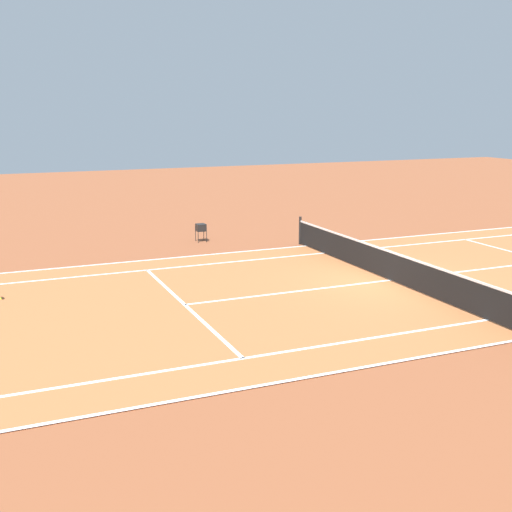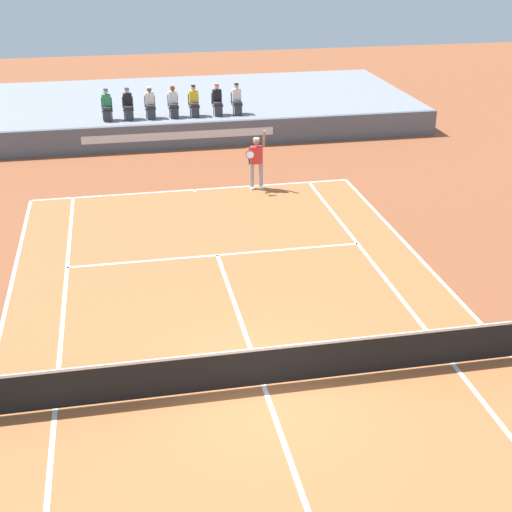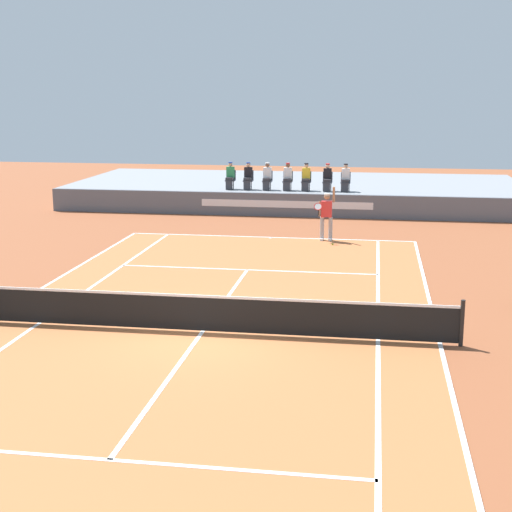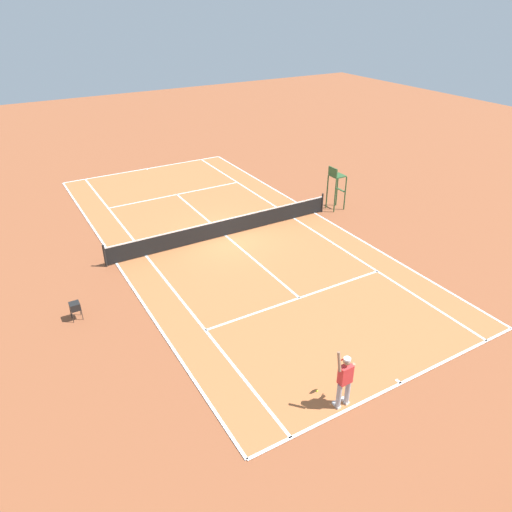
{
  "view_description": "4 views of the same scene",
  "coord_description": "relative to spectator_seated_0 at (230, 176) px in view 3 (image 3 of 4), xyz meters",
  "views": [
    {
      "loc": [
        -15.81,
        11.08,
        5.04
      ],
      "look_at": [
        0.65,
        4.08,
        1.0
      ],
      "focal_mm": 45.58,
      "sensor_mm": 36.0,
      "label": 1
    },
    {
      "loc": [
        -2.53,
        -12.03,
        8.66
      ],
      "look_at": [
        0.65,
        4.08,
        1.0
      ],
      "focal_mm": 51.32,
      "sensor_mm": 36.0,
      "label": 2
    },
    {
      "loc": [
        3.91,
        -16.68,
        5.63
      ],
      "look_at": [
        0.65,
        4.08,
        1.0
      ],
      "focal_mm": 53.16,
      "sensor_mm": 36.0,
      "label": 3
    },
    {
      "loc": [
        9.51,
        19.23,
        10.71
      ],
      "look_at": [
        0.65,
        4.08,
        1.0
      ],
      "focal_mm": 33.74,
      "sensor_mm": 36.0,
      "label": 4
    }
  ],
  "objects": [
    {
      "name": "court",
      "position": [
        2.78,
        -18.08,
        -1.66
      ],
      "size": [
        11.08,
        23.88,
        0.03
      ],
      "color": "#B76638",
      "rests_on": "ground"
    },
    {
      "name": "spectator_seated_2",
      "position": [
        1.75,
        0.0,
        0.0
      ],
      "size": [
        0.44,
        0.6,
        1.27
      ],
      "color": "#474C56",
      "rests_on": "bleacher_platform"
    },
    {
      "name": "net",
      "position": [
        2.78,
        -18.08,
        -1.14
      ],
      "size": [
        11.98,
        0.1,
        1.07
      ],
      "color": "black",
      "rests_on": "ground"
    },
    {
      "name": "bleacher_platform",
      "position": [
        2.78,
        3.72,
        -1.14
      ],
      "size": [
        22.19,
        9.33,
        1.06
      ],
      "primitive_type": "cube",
      "color": "gray",
      "rests_on": "ground"
    },
    {
      "name": "tennis_player",
      "position": [
        4.93,
        -6.43,
        -0.67
      ],
      "size": [
        0.76,
        0.62,
        2.08
      ],
      "color": "#9E9EA3",
      "rests_on": "ground"
    },
    {
      "name": "spectator_seated_4",
      "position": [
        3.56,
        0.0,
        0.0
      ],
      "size": [
        0.44,
        0.6,
        1.27
      ],
      "color": "#474C56",
      "rests_on": "bleacher_platform"
    },
    {
      "name": "spectator_seated_6",
      "position": [
        5.37,
        0.0,
        0.0
      ],
      "size": [
        0.44,
        0.6,
        1.27
      ],
      "color": "#474C56",
      "rests_on": "bleacher_platform"
    },
    {
      "name": "spectator_seated_3",
      "position": [
        2.7,
        0.0,
        0.0
      ],
      "size": [
        0.44,
        0.6,
        1.27
      ],
      "color": "#474C56",
      "rests_on": "bleacher_platform"
    },
    {
      "name": "barrier_wall",
      "position": [
        2.78,
        -1.06,
        -1.14
      ],
      "size": [
        22.19,
        0.25,
        1.06
      ],
      "color": "#565B66",
      "rests_on": "ground"
    },
    {
      "name": "spectator_seated_0",
      "position": [
        0.0,
        0.0,
        0.0
      ],
      "size": [
        0.44,
        0.6,
        1.27
      ],
      "color": "#474C56",
      "rests_on": "bleacher_platform"
    },
    {
      "name": "spectator_seated_5",
      "position": [
        4.54,
        0.0,
        0.0
      ],
      "size": [
        0.44,
        0.6,
        1.27
      ],
      "color": "#474C56",
      "rests_on": "bleacher_platform"
    },
    {
      "name": "spectator_seated_1",
      "position": [
        0.85,
        0.0,
        0.0
      ],
      "size": [
        0.44,
        0.6,
        1.27
      ],
      "color": "#474C56",
      "rests_on": "bleacher_platform"
    },
    {
      "name": "ground_plane",
      "position": [
        2.78,
        -18.08,
        -1.67
      ],
      "size": [
        80.0,
        80.0,
        0.0
      ],
      "primitive_type": "plane",
      "color": "brown"
    },
    {
      "name": "tennis_ball",
      "position": [
        5.23,
        -7.23,
        -1.63
      ],
      "size": [
        0.07,
        0.07,
        0.07
      ],
      "primitive_type": "sphere",
      "color": "#D1E533",
      "rests_on": "ground"
    }
  ]
}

